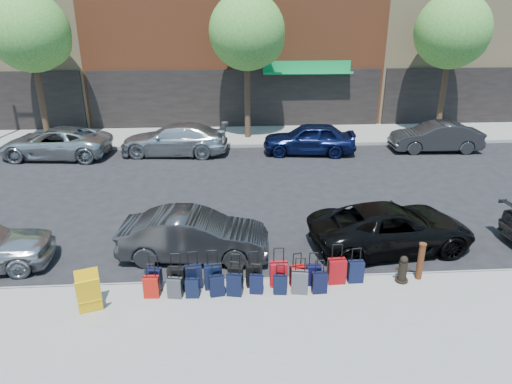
{
  "coord_description": "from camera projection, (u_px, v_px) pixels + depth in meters",
  "views": [
    {
      "loc": [
        -0.63,
        -14.43,
        6.53
      ],
      "look_at": [
        0.22,
        -1.5,
        1.34
      ],
      "focal_mm": 32.0,
      "sensor_mm": 36.0,
      "label": 1
    }
  ],
  "objects": [
    {
      "name": "suitcase_front_0",
      "position": [
        154.0,
        279.0,
        11.11
      ],
      "size": [
        0.41,
        0.28,
        0.92
      ],
      "rotation": [
        0.0,
        0.0,
        -0.19
      ],
      "color": "black",
      "rests_on": "sidewalk_near"
    },
    {
      "name": "suitcase_front_1",
      "position": [
        176.0,
        278.0,
        11.09
      ],
      "size": [
        0.41,
        0.24,
        0.96
      ],
      "rotation": [
        0.0,
        0.0,
        -0.05
      ],
      "color": "black",
      "rests_on": "sidewalk_near"
    },
    {
      "name": "suitcase_front_7",
      "position": [
        297.0,
        275.0,
        11.26
      ],
      "size": [
        0.39,
        0.27,
        0.88
      ],
      "rotation": [
        0.0,
        0.0,
        0.2
      ],
      "color": "#A70B0A",
      "rests_on": "sidewalk_near"
    },
    {
      "name": "suitcase_back_4",
      "position": [
        234.0,
        285.0,
        10.89
      ],
      "size": [
        0.4,
        0.28,
        0.87
      ],
      "rotation": [
        0.0,
        0.0,
        -0.18
      ],
      "color": "black",
      "rests_on": "sidewalk_near"
    },
    {
      "name": "bollard",
      "position": [
        421.0,
        261.0,
        11.47
      ],
      "size": [
        0.18,
        0.18,
        1.0
      ],
      "color": "#38190C",
      "rests_on": "sidewalk_near"
    },
    {
      "name": "tree_left",
      "position": [
        33.0,
        35.0,
        22.02
      ],
      "size": [
        3.8,
        3.8,
        7.27
      ],
      "color": "black",
      "rests_on": "sidewalk_far"
    },
    {
      "name": "suitcase_back_7",
      "position": [
        300.0,
        282.0,
        10.97
      ],
      "size": [
        0.42,
        0.29,
        0.93
      ],
      "rotation": [
        0.0,
        0.0,
        -0.17
      ],
      "color": "#3C3C42",
      "rests_on": "sidewalk_near"
    },
    {
      "name": "curb_far",
      "position": [
        239.0,
        146.0,
        23.2
      ],
      "size": [
        60.0,
        0.08,
        0.15
      ],
      "primitive_type": "cube",
      "color": "gray",
      "rests_on": "ground"
    },
    {
      "name": "suitcase_front_8",
      "position": [
        313.0,
        275.0,
        11.3
      ],
      "size": [
        0.37,
        0.21,
        0.87
      ],
      "rotation": [
        0.0,
        0.0,
        -0.05
      ],
      "color": "black",
      "rests_on": "sidewalk_near"
    },
    {
      "name": "suitcase_back_0",
      "position": [
        151.0,
        287.0,
        10.82
      ],
      "size": [
        0.37,
        0.23,
        0.86
      ],
      "rotation": [
        0.0,
        0.0,
        -0.06
      ],
      "color": "#AB140B",
      "rests_on": "sidewalk_near"
    },
    {
      "name": "ground",
      "position": [
        247.0,
        212.0,
        15.84
      ],
      "size": [
        120.0,
        120.0,
        0.0
      ],
      "primitive_type": "plane",
      "color": "black",
      "rests_on": "ground"
    },
    {
      "name": "car_near_1",
      "position": [
        194.0,
        235.0,
        12.7
      ],
      "size": [
        4.25,
        1.83,
        1.36
      ],
      "primitive_type": "imported",
      "rotation": [
        0.0,
        0.0,
        1.48
      ],
      "color": "#303033",
      "rests_on": "ground"
    },
    {
      "name": "suitcase_front_4",
      "position": [
        235.0,
        276.0,
        11.23
      ],
      "size": [
        0.39,
        0.26,
        0.87
      ],
      "rotation": [
        0.0,
        0.0,
        -0.17
      ],
      "color": "black",
      "rests_on": "sidewalk_near"
    },
    {
      "name": "suitcase_front_5",
      "position": [
        254.0,
        275.0,
        11.25
      ],
      "size": [
        0.41,
        0.25,
        0.93
      ],
      "rotation": [
        0.0,
        0.0,
        0.11
      ],
      "color": "black",
      "rests_on": "sidewalk_near"
    },
    {
      "name": "tree_right",
      "position": [
        455.0,
        33.0,
        23.31
      ],
      "size": [
        3.8,
        3.8,
        7.27
      ],
      "color": "black",
      "rests_on": "sidewalk_far"
    },
    {
      "name": "fire_hydrant",
      "position": [
        403.0,
        270.0,
        11.41
      ],
      "size": [
        0.37,
        0.32,
        0.72
      ],
      "rotation": [
        0.0,
        0.0,
        -0.38
      ],
      "color": "black",
      "rests_on": "sidewalk_near"
    },
    {
      "name": "display_rack",
      "position": [
        89.0,
        293.0,
        10.25
      ],
      "size": [
        0.67,
        0.71,
        0.93
      ],
      "rotation": [
        0.0,
        0.0,
        0.32
      ],
      "color": "#E7AC0C",
      "rests_on": "sidewalk_near"
    },
    {
      "name": "suitcase_back_1",
      "position": [
        175.0,
        288.0,
        10.81
      ],
      "size": [
        0.37,
        0.26,
        0.81
      ],
      "rotation": [
        0.0,
        0.0,
        -0.18
      ],
      "color": "#333438",
      "rests_on": "sidewalk_near"
    },
    {
      "name": "suitcase_back_3",
      "position": [
        217.0,
        286.0,
        10.88
      ],
      "size": [
        0.38,
        0.25,
        0.83
      ],
      "rotation": [
        0.0,
        0.0,
        0.16
      ],
      "color": "black",
      "rests_on": "sidewalk_near"
    },
    {
      "name": "tree_center",
      "position": [
        250.0,
        34.0,
        22.66
      ],
      "size": [
        3.8,
        3.8,
        7.27
      ],
      "color": "black",
      "rests_on": "sidewalk_far"
    },
    {
      "name": "car_far_0",
      "position": [
        55.0,
        143.0,
        21.44
      ],
      "size": [
        5.27,
        2.8,
        1.41
      ],
      "primitive_type": "imported",
      "rotation": [
        0.0,
        0.0,
        -1.66
      ],
      "color": "#B1B4B8",
      "rests_on": "ground"
    },
    {
      "name": "sidewalk_near",
      "position": [
        261.0,
        333.0,
        9.79
      ],
      "size": [
        60.0,
        4.0,
        0.15
      ],
      "primitive_type": "cube",
      "color": "gray",
      "rests_on": "ground"
    },
    {
      "name": "car_near_2",
      "position": [
        392.0,
        227.0,
        13.23
      ],
      "size": [
        4.96,
        2.73,
        1.32
      ],
      "primitive_type": "imported",
      "rotation": [
        0.0,
        0.0,
        1.69
      ],
      "color": "black",
      "rests_on": "ground"
    },
    {
      "name": "suitcase_back_5",
      "position": [
        256.0,
        284.0,
        10.98
      ],
      "size": [
        0.34,
        0.23,
        0.77
      ],
      "rotation": [
        0.0,
        0.0,
        -0.14
      ],
      "color": "black",
      "rests_on": "sidewalk_near"
    },
    {
      "name": "suitcase_front_2",
      "position": [
        194.0,
        277.0,
        11.16
      ],
      "size": [
        0.43,
        0.29,
        0.97
      ],
      "rotation": [
        0.0,
        0.0,
        0.17
      ],
      "color": "black",
      "rests_on": "sidewalk_near"
    },
    {
      "name": "suitcase_front_10",
      "position": [
        356.0,
        271.0,
        11.41
      ],
      "size": [
        0.39,
        0.22,
        0.92
      ],
      "rotation": [
        0.0,
        0.0,
        0.02
      ],
      "color": "black",
      "rests_on": "sidewalk_near"
    },
    {
      "name": "car_far_1",
      "position": [
        174.0,
        139.0,
        21.9
      ],
      "size": [
        5.3,
        2.57,
        1.49
      ],
      "primitive_type": "imported",
      "rotation": [
        0.0,
        0.0,
        -1.67
      ],
      "color": "#B4B6BB",
      "rests_on": "ground"
    },
    {
      "name": "car_far_2",
      "position": [
        309.0,
        138.0,
        21.99
      ],
      "size": [
        4.6,
        2.28,
        1.51
      ],
      "primitive_type": "imported",
      "rotation": [
        0.0,
        0.0,
        -1.69
      ],
      "color": "#0D153D",
      "rests_on": "ground"
    },
    {
      "name": "suitcase_front_9",
      "position": [
        337.0,
        271.0,
        11.35
      ],
      "size": [
        0.45,
        0.26,
        1.05
      ],
      "rotation": [
        0.0,
        0.0,
        0.05
      ],
      "color": "maroon",
      "rests_on": "sidewalk_near"
    },
    {
      "name": "suitcase_front_3",
      "position": [
        213.0,
        277.0,
        11.14
      ],
      "size": [
        0.44,
        0.26,
        1.01
      ],
      "rotation": [
        0.0,
        0.0,
        0.08
      ],
      "color": "black",
      "rests_on": "sidewalk_near"
    },
    {
      "name": "suitcase_back_2",
      "position": [
        192.0,
        288.0,
        10.82
      ],
      "size": [
        0.33,
        0.2,
        0.76
      ],
      "rotation": [
        0.0,
        0.0,
        -0.05
      ],
      "color": "black",
      "rests_on": "sidewalk_near"
    },
    {
      "name": "suitcase_back_6",
      "position": [
        280.0,
        285.0,
        10.96
      ],
      "size": [
        0.34,
        0.22,
        0.77
      ],
      "rotation": [
        0.0,
        0.0,
        -0.11
      ],
      "color": "black",
      "rests_on": "sidewalk_near"
    },
    {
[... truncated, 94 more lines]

